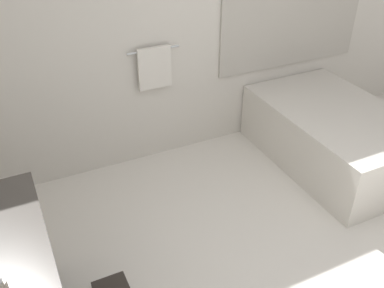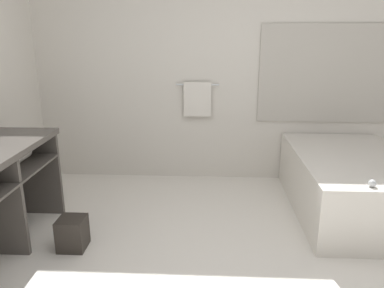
% 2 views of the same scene
% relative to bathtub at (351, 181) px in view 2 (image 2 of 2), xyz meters
% --- Properties ---
extents(wall_back_with_blinds, '(7.40, 0.13, 2.70)m').
position_rel_bathtub_xyz_m(wall_back_with_blinds, '(-1.21, 0.90, 1.03)').
color(wall_back_with_blinds, silver).
rests_on(wall_back_with_blinds, ground_plane).
extents(bathtub, '(1.08, 1.72, 0.70)m').
position_rel_bathtub_xyz_m(bathtub, '(0.00, 0.00, 0.00)').
color(bathtub, silver).
rests_on(bathtub, ground_plane).
extents(waste_bin, '(0.22, 0.22, 0.27)m').
position_rel_bathtub_xyz_m(waste_bin, '(-2.52, -0.81, -0.18)').
color(waste_bin, '#2D2823').
rests_on(waste_bin, ground_plane).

